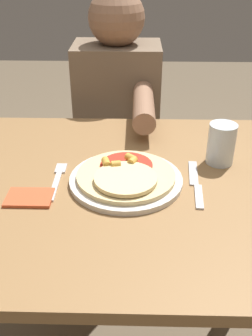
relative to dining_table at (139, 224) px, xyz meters
name	(u,v)px	position (x,y,z in m)	size (l,w,h in m)	color
dining_table	(139,224)	(0.00, 0.00, 0.00)	(1.02, 0.81, 0.78)	olive
plate	(126,179)	(-0.04, 0.00, 0.14)	(0.29, 0.29, 0.01)	silver
pizza	(126,175)	(-0.04, 0.00, 0.16)	(0.25, 0.25, 0.04)	#E0C689
fork	(58,178)	(-0.21, 0.01, 0.14)	(0.03, 0.18, 0.00)	silver
knife	(196,184)	(0.14, -0.01, 0.14)	(0.03, 0.22, 0.00)	silver
drinking_glass	(221,144)	(0.22, 0.11, 0.19)	(0.07, 0.07, 0.11)	silver
napkin	(29,198)	(-0.26, -0.08, 0.14)	(0.11, 0.08, 0.01)	#C6512D
person_diner	(118,120)	(-0.08, 0.61, 0.04)	(0.33, 0.52, 1.17)	#2D2D38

